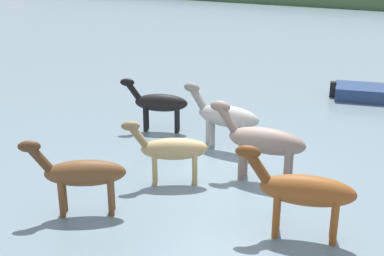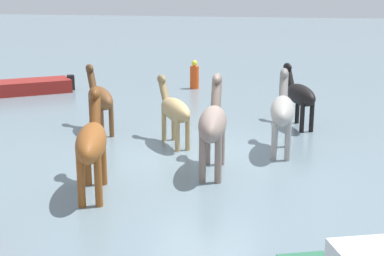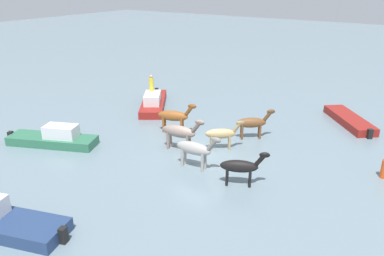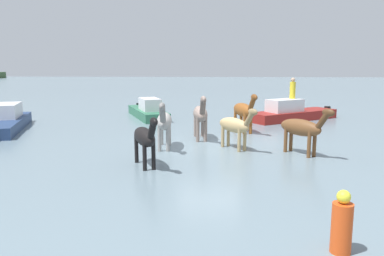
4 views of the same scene
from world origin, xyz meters
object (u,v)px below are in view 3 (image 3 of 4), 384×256
at_px(person_boatman_standing, 151,83).
at_px(horse_pinto_flank, 222,134).
at_px(boat_dinghy_port, 153,103).
at_px(horse_chestnut_trailing, 253,123).
at_px(horse_gray_outer, 174,116).
at_px(horse_rear_stallion, 180,132).
at_px(horse_mid_herd, 241,166).
at_px(boat_skiff_near, 54,140).
at_px(boat_tender_starboard, 349,121).
at_px(horse_dark_mare, 195,149).

bearing_deg(person_boatman_standing, horse_pinto_flank, 155.36).
bearing_deg(boat_dinghy_port, horse_chestnut_trailing, 47.55).
bearing_deg(horse_gray_outer, person_boatman_standing, 125.33).
bearing_deg(boat_dinghy_port, horse_gray_outer, 19.66).
distance_m(horse_pinto_flank, horse_gray_outer, 3.70).
height_order(horse_rear_stallion, horse_mid_herd, horse_rear_stallion).
bearing_deg(boat_skiff_near, horse_rear_stallion, 4.86).
bearing_deg(boat_skiff_near, horse_pinto_flank, 7.09).
distance_m(horse_pinto_flank, horse_rear_stallion, 2.29).
xyz_separation_m(horse_gray_outer, boat_tender_starboard, (-8.61, -7.49, -0.87)).
distance_m(horse_rear_stallion, boat_tender_starboard, 11.66).
distance_m(horse_dark_mare, horse_gray_outer, 4.92).
bearing_deg(horse_gray_outer, horse_chestnut_trailing, 2.93).
bearing_deg(boat_dinghy_port, horse_dark_mare, 16.96).
height_order(horse_gray_outer, boat_skiff_near, horse_gray_outer).
height_order(horse_pinto_flank, boat_skiff_near, horse_pinto_flank).
distance_m(horse_dark_mare, horse_rear_stallion, 2.26).
relative_size(horse_dark_mare, boat_dinghy_port, 0.45).
bearing_deg(person_boatman_standing, horse_mid_herd, 148.07).
height_order(horse_gray_outer, boat_dinghy_port, horse_gray_outer).
bearing_deg(boat_dinghy_port, person_boatman_standing, -139.16).
relative_size(boat_dinghy_port, boat_skiff_near, 1.06).
relative_size(horse_pinto_flank, horse_mid_herd, 0.90).
bearing_deg(boat_tender_starboard, horse_chestnut_trailing, 103.82).
height_order(horse_pinto_flank, horse_gray_outer, horse_gray_outer).
distance_m(horse_pinto_flank, boat_skiff_near, 9.51).
xyz_separation_m(horse_pinto_flank, horse_gray_outer, (3.66, -0.58, 0.13)).
relative_size(horse_dark_mare, horse_rear_stallion, 0.96).
distance_m(horse_rear_stallion, horse_gray_outer, 2.69).
bearing_deg(horse_rear_stallion, boat_tender_starboard, 46.61).
relative_size(horse_rear_stallion, boat_skiff_near, 0.49).
relative_size(horse_dark_mare, horse_mid_herd, 1.15).
bearing_deg(boat_tender_starboard, horse_rear_stallion, 104.68).
bearing_deg(boat_dinghy_port, horse_pinto_flank, 31.08).
xyz_separation_m(horse_dark_mare, horse_gray_outer, (3.67, -3.28, -0.00)).
height_order(boat_tender_starboard, boat_skiff_near, boat_skiff_near).
height_order(horse_mid_herd, person_boatman_standing, person_boatman_standing).
bearing_deg(person_boatman_standing, horse_chestnut_trailing, 171.52).
height_order(boat_tender_starboard, person_boatman_standing, person_boatman_standing).
xyz_separation_m(horse_chestnut_trailing, boat_dinghy_port, (8.49, -1.25, -0.65)).
bearing_deg(horse_mid_herd, horse_gray_outer, 125.29).
distance_m(horse_rear_stallion, horse_chestnut_trailing, 4.52).
xyz_separation_m(horse_pinto_flank, person_boatman_standing, (7.92, -3.63, 0.85)).
bearing_deg(horse_chestnut_trailing, horse_mid_herd, -107.93).
xyz_separation_m(horse_rear_stallion, boat_dinghy_port, (5.94, -4.98, -0.76)).
distance_m(horse_pinto_flank, person_boatman_standing, 8.76).
relative_size(horse_chestnut_trailing, boat_dinghy_port, 0.37).
height_order(horse_chestnut_trailing, boat_skiff_near, horse_chestnut_trailing).
relative_size(horse_rear_stallion, boat_dinghy_port, 0.47).
relative_size(horse_chestnut_trailing, horse_mid_herd, 0.94).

